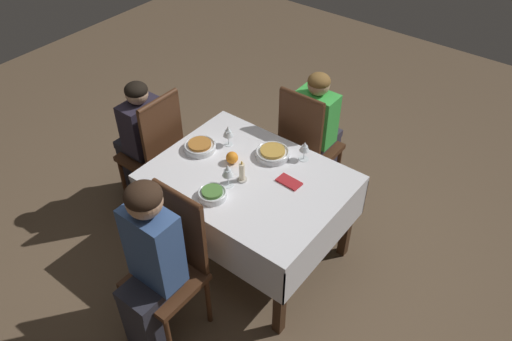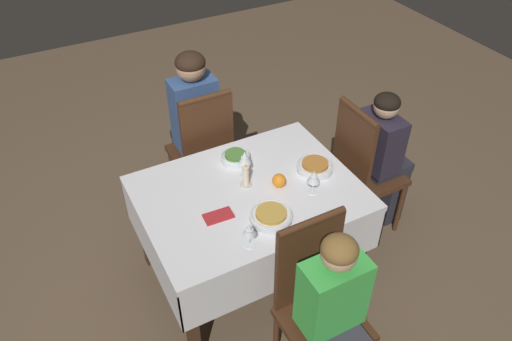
{
  "view_description": "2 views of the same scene",
  "coord_description": "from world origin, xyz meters",
  "px_view_note": "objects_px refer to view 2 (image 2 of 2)",
  "views": [
    {
      "loc": [
        1.5,
        -1.86,
        2.82
      ],
      "look_at": [
        0.06,
        -0.0,
        0.8
      ],
      "focal_mm": 35.0,
      "sensor_mm": 36.0,
      "label": 1
    },
    {
      "loc": [
        0.95,
        1.88,
        2.61
      ],
      "look_at": [
        -0.06,
        -0.02,
        0.83
      ],
      "focal_mm": 35.0,
      "sensor_mm": 36.0,
      "label": 2
    }
  ],
  "objects_px": {
    "wine_glass_south": "(245,158)",
    "person_adult_denim": "(193,120)",
    "person_child_dark": "(384,155)",
    "chair_north": "(317,300)",
    "person_child_green": "(337,321)",
    "bowl_west": "(315,166)",
    "napkin_red_folded": "(218,216)",
    "dining_table": "(249,204)",
    "chair_south": "(203,148)",
    "chair_west": "(363,167)",
    "orange_fruit": "(279,181)",
    "wine_glass_north": "(249,231)",
    "wine_glass_west": "(314,177)",
    "bowl_south": "(235,157)",
    "bowl_north": "(271,216)",
    "candle_centerpiece": "(246,177)"
  },
  "relations": [
    {
      "from": "candle_centerpiece",
      "to": "chair_west",
      "type": "bearing_deg",
      "value": 178.34
    },
    {
      "from": "person_adult_denim",
      "to": "wine_glass_south",
      "type": "bearing_deg",
      "value": 93.16
    },
    {
      "from": "chair_west",
      "to": "wine_glass_west",
      "type": "relative_size",
      "value": 6.67
    },
    {
      "from": "wine_glass_west",
      "to": "orange_fruit",
      "type": "distance_m",
      "value": 0.21
    },
    {
      "from": "wine_glass_south",
      "to": "chair_west",
      "type": "bearing_deg",
      "value": 171.97
    },
    {
      "from": "chair_west",
      "to": "dining_table",
      "type": "bearing_deg",
      "value": 92.09
    },
    {
      "from": "dining_table",
      "to": "wine_glass_west",
      "type": "relative_size",
      "value": 7.99
    },
    {
      "from": "bowl_south",
      "to": "person_child_green",
      "type": "bearing_deg",
      "value": 87.84
    },
    {
      "from": "wine_glass_south",
      "to": "orange_fruit",
      "type": "bearing_deg",
      "value": 123.58
    },
    {
      "from": "chair_north",
      "to": "candle_centerpiece",
      "type": "bearing_deg",
      "value": 90.15
    },
    {
      "from": "chair_north",
      "to": "person_child_green",
      "type": "bearing_deg",
      "value": -90.0
    },
    {
      "from": "wine_glass_west",
      "to": "bowl_north",
      "type": "height_order",
      "value": "wine_glass_west"
    },
    {
      "from": "person_child_dark",
      "to": "orange_fruit",
      "type": "xyz_separation_m",
      "value": [
        0.85,
        0.07,
        0.17
      ]
    },
    {
      "from": "orange_fruit",
      "to": "person_child_dark",
      "type": "bearing_deg",
      "value": -175.14
    },
    {
      "from": "dining_table",
      "to": "chair_south",
      "type": "height_order",
      "value": "chair_south"
    },
    {
      "from": "person_child_dark",
      "to": "bowl_west",
      "type": "xyz_separation_m",
      "value": [
        0.59,
        0.05,
        0.16
      ]
    },
    {
      "from": "chair_west",
      "to": "wine_glass_north",
      "type": "xyz_separation_m",
      "value": [
        1.03,
        0.39,
        0.27
      ]
    },
    {
      "from": "person_child_green",
      "to": "orange_fruit",
      "type": "distance_m",
      "value": 0.86
    },
    {
      "from": "wine_glass_south",
      "to": "bowl_west",
      "type": "xyz_separation_m",
      "value": [
        -0.38,
        0.16,
        -0.09
      ]
    },
    {
      "from": "person_child_green",
      "to": "person_adult_denim",
      "type": "bearing_deg",
      "value": 90.08
    },
    {
      "from": "candle_centerpiece",
      "to": "wine_glass_south",
      "type": "bearing_deg",
      "value": -113.69
    },
    {
      "from": "person_child_dark",
      "to": "wine_glass_north",
      "type": "height_order",
      "value": "person_child_dark"
    },
    {
      "from": "wine_glass_north",
      "to": "napkin_red_folded",
      "type": "xyz_separation_m",
      "value": [
        0.06,
        -0.25,
        -0.09
      ]
    },
    {
      "from": "chair_south",
      "to": "bowl_south",
      "type": "relative_size",
      "value": 5.78
    },
    {
      "from": "wine_glass_south",
      "to": "person_adult_denim",
      "type": "bearing_deg",
      "value": -86.84
    },
    {
      "from": "wine_glass_north",
      "to": "person_adult_denim",
      "type": "bearing_deg",
      "value": -98.93
    },
    {
      "from": "bowl_west",
      "to": "napkin_red_folded",
      "type": "height_order",
      "value": "bowl_west"
    },
    {
      "from": "chair_west",
      "to": "wine_glass_south",
      "type": "relative_size",
      "value": 6.17
    },
    {
      "from": "chair_west",
      "to": "person_adult_denim",
      "type": "bearing_deg",
      "value": 45.47
    },
    {
      "from": "wine_glass_south",
      "to": "bowl_north",
      "type": "bearing_deg",
      "value": 83.41
    },
    {
      "from": "wine_glass_south",
      "to": "wine_glass_north",
      "type": "bearing_deg",
      "value": 65.34
    },
    {
      "from": "napkin_red_folded",
      "to": "bowl_north",
      "type": "bearing_deg",
      "value": 148.16
    },
    {
      "from": "chair_west",
      "to": "bowl_north",
      "type": "relative_size",
      "value": 4.47
    },
    {
      "from": "bowl_west",
      "to": "bowl_south",
      "type": "bearing_deg",
      "value": -38.45
    },
    {
      "from": "person_child_dark",
      "to": "wine_glass_south",
      "type": "xyz_separation_m",
      "value": [
        0.97,
        -0.11,
        0.25
      ]
    },
    {
      "from": "wine_glass_north",
      "to": "wine_glass_west",
      "type": "bearing_deg",
      "value": -159.68
    },
    {
      "from": "candle_centerpiece",
      "to": "orange_fruit",
      "type": "xyz_separation_m",
      "value": [
        -0.16,
        0.1,
        -0.02
      ]
    },
    {
      "from": "bowl_north",
      "to": "orange_fruit",
      "type": "relative_size",
      "value": 2.82
    },
    {
      "from": "wine_glass_west",
      "to": "napkin_red_folded",
      "type": "relative_size",
      "value": 0.96
    },
    {
      "from": "chair_west",
      "to": "person_child_green",
      "type": "height_order",
      "value": "person_child_green"
    },
    {
      "from": "person_child_green",
      "to": "candle_centerpiece",
      "type": "height_order",
      "value": "person_child_green"
    },
    {
      "from": "dining_table",
      "to": "wine_glass_north",
      "type": "distance_m",
      "value": 0.45
    },
    {
      "from": "chair_north",
      "to": "wine_glass_west",
      "type": "distance_m",
      "value": 0.67
    },
    {
      "from": "orange_fruit",
      "to": "wine_glass_north",
      "type": "bearing_deg",
      "value": 41.88
    },
    {
      "from": "bowl_south",
      "to": "bowl_north",
      "type": "bearing_deg",
      "value": 84.43
    },
    {
      "from": "dining_table",
      "to": "chair_west",
      "type": "distance_m",
      "value": 0.86
    },
    {
      "from": "dining_table",
      "to": "wine_glass_west",
      "type": "bearing_deg",
      "value": 150.87
    },
    {
      "from": "person_child_dark",
      "to": "wine_glass_south",
      "type": "relative_size",
      "value": 6.44
    },
    {
      "from": "chair_north",
      "to": "person_child_green",
      "type": "relative_size",
      "value": 0.94
    },
    {
      "from": "wine_glass_north",
      "to": "candle_centerpiece",
      "type": "relative_size",
      "value": 0.9
    }
  ]
}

